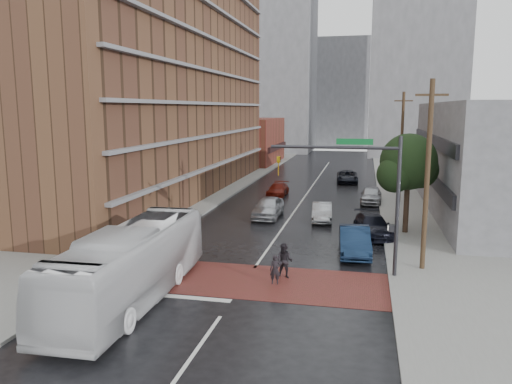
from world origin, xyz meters
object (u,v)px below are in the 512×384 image
at_px(car_travel_a, 268,207).
at_px(suv_travel, 347,177).
at_px(car_parked_far, 371,195).
at_px(pedestrian_a, 275,270).
at_px(transit_bus, 132,264).
at_px(car_parked_near, 354,241).
at_px(car_travel_c, 278,190).
at_px(car_parked_mid, 373,226).
at_px(pedestrian_b, 285,261).
at_px(car_travel_b, 322,212).

bearing_deg(car_travel_a, suv_travel, 77.01).
bearing_deg(car_parked_far, pedestrian_a, -99.65).
relative_size(transit_bus, car_parked_near, 2.43).
relative_size(car_travel_c, car_parked_far, 0.94).
bearing_deg(car_travel_c, transit_bus, -92.48).
height_order(transit_bus, suv_travel, transit_bus).
bearing_deg(car_travel_c, pedestrian_a, -79.48).
bearing_deg(car_parked_far, suv_travel, 104.02).
bearing_deg(car_parked_mid, car_parked_far, 79.16).
xyz_separation_m(pedestrian_a, car_parked_near, (3.67, 5.98, 0.09)).
height_order(car_travel_a, car_parked_mid, car_travel_a).
xyz_separation_m(suv_travel, car_parked_far, (2.61, -12.47, 0.07)).
xyz_separation_m(suv_travel, car_parked_mid, (2.61, -24.52, 0.01)).
height_order(pedestrian_a, car_travel_a, car_travel_a).
distance_m(suv_travel, car_parked_mid, 24.66).
distance_m(car_travel_a, car_travel_c, 10.13).
bearing_deg(transit_bus, car_parked_near, 43.14).
distance_m(pedestrian_b, car_parked_far, 22.18).
bearing_deg(transit_bus, car_travel_b, 67.55).
bearing_deg(car_parked_mid, pedestrian_a, -124.95).
bearing_deg(suv_travel, car_parked_near, -90.46).
height_order(transit_bus, pedestrian_b, transit_bus).
relative_size(pedestrian_a, car_parked_mid, 0.29).
xyz_separation_m(transit_bus, car_travel_a, (2.67, 18.20, -0.85)).
bearing_deg(car_parked_near, pedestrian_b, -128.25).
distance_m(car_travel_c, suv_travel, 12.14).
bearing_deg(car_parked_mid, transit_bus, -137.93).
distance_m(car_travel_a, car_travel_b, 4.24).
bearing_deg(transit_bus, car_travel_c, 85.17).
xyz_separation_m(transit_bus, pedestrian_b, (6.18, 4.42, -0.79)).
bearing_deg(car_travel_b, pedestrian_a, -98.90).
distance_m(pedestrian_b, car_travel_b, 13.55).
bearing_deg(suv_travel, pedestrian_b, -96.53).
bearing_deg(car_travel_b, car_parked_far, 60.49).
bearing_deg(pedestrian_a, car_travel_b, 77.98).
bearing_deg(pedestrian_a, car_travel_a, 94.28).
height_order(car_parked_near, car_parked_mid, car_parked_near).
relative_size(car_travel_a, car_travel_c, 1.14).
height_order(pedestrian_b, car_travel_a, pedestrian_b).
xyz_separation_m(pedestrian_b, car_parked_far, (4.47, 21.72, -0.12)).
bearing_deg(car_travel_c, car_parked_near, -66.43).
distance_m(transit_bus, car_travel_a, 18.41).
bearing_deg(transit_bus, car_parked_mid, 51.48).
xyz_separation_m(car_parked_near, car_parked_far, (1.10, 16.74, -0.04)).
relative_size(car_travel_b, car_parked_mid, 0.85).
bearing_deg(suv_travel, car_travel_c, -125.03).
relative_size(pedestrian_b, car_travel_b, 0.42).
bearing_deg(pedestrian_b, car_parked_mid, 72.87).
bearing_deg(car_parked_near, transit_bus, -139.62).
bearing_deg(car_travel_c, car_travel_a, -83.50).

